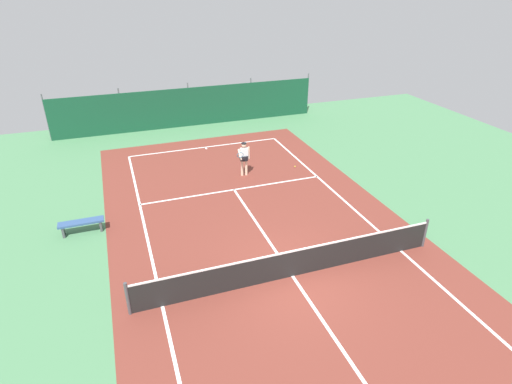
{
  "coord_description": "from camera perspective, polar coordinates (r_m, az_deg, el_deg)",
  "views": [
    {
      "loc": [
        -4.66,
        -9.69,
        8.57
      ],
      "look_at": [
        0.27,
        4.25,
        0.9
      ],
      "focal_mm": 29.61,
      "sensor_mm": 36.0,
      "label": 1
    }
  ],
  "objects": [
    {
      "name": "ground_plane",
      "position": [
        13.74,
        4.94,
        -11.26
      ],
      "size": [
        36.0,
        36.0,
        0.0
      ],
      "primitive_type": "plane",
      "color": "#4C8456"
    },
    {
      "name": "tennis_ball_near_player",
      "position": [
        21.12,
        5.29,
        3.46
      ],
      "size": [
        0.07,
        0.07,
        0.07
      ],
      "primitive_type": "sphere",
      "color": "#CCDB33",
      "rests_on": "ground"
    },
    {
      "name": "tennis_player",
      "position": [
        19.78,
        -1.64,
        4.8
      ],
      "size": [
        0.74,
        0.74,
        1.64
      ],
      "rotation": [
        0.0,
        0.0,
        3.07
      ],
      "color": "beige",
      "rests_on": "ground"
    },
    {
      "name": "tennis_net",
      "position": [
        13.43,
        5.03,
        -9.56
      ],
      "size": [
        10.12,
        0.1,
        1.1
      ],
      "color": "black",
      "rests_on": "ground"
    },
    {
      "name": "courtside_bench",
      "position": [
        16.84,
        -22.52,
        -4.01
      ],
      "size": [
        1.6,
        0.4,
        0.49
      ],
      "color": "#335184",
      "rests_on": "ground"
    },
    {
      "name": "court_surface",
      "position": [
        13.74,
        4.94,
        -11.25
      ],
      "size": [
        11.02,
        26.6,
        0.01
      ],
      "color": "brown",
      "rests_on": "ground"
    },
    {
      "name": "back_fence",
      "position": [
        27.62,
        -9.11,
        10.45
      ],
      "size": [
        16.3,
        0.98,
        2.7
      ],
      "color": "#14472D",
      "rests_on": "ground"
    }
  ]
}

